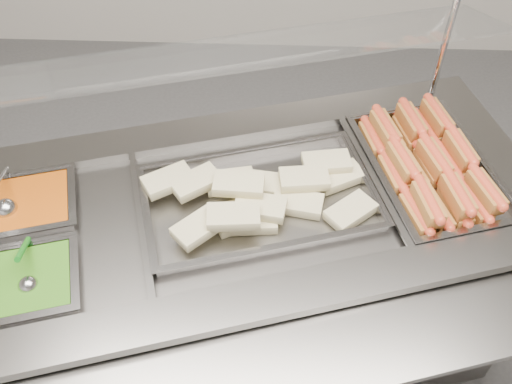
{
  "coord_description": "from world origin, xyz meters",
  "views": [
    {
      "loc": [
        -0.06,
        -0.67,
        2.04
      ],
      "look_at": [
        -0.1,
        0.42,
        0.86
      ],
      "focal_mm": 40.0,
      "sensor_mm": 36.0,
      "label": 1
    }
  ],
  "objects_px": {
    "steam_counter": "(243,283)",
    "pan_wraps": "(259,202)",
    "ladle": "(6,207)",
    "serving_spoon": "(28,279)",
    "sneeze_guard": "(220,57)",
    "pan_hotdogs": "(427,174)"
  },
  "relations": [
    {
      "from": "sneeze_guard",
      "to": "pan_wraps",
      "type": "distance_m",
      "value": 0.42
    },
    {
      "from": "pan_wraps",
      "to": "ladle",
      "type": "bearing_deg",
      "value": -173.73
    },
    {
      "from": "serving_spoon",
      "to": "ladle",
      "type": "bearing_deg",
      "value": 120.23
    },
    {
      "from": "ladle",
      "to": "serving_spoon",
      "type": "relative_size",
      "value": 1.09
    },
    {
      "from": "pan_hotdogs",
      "to": "ladle",
      "type": "xyz_separation_m",
      "value": [
        -1.21,
        -0.22,
        0.05
      ]
    },
    {
      "from": "sneeze_guard",
      "to": "ladle",
      "type": "distance_m",
      "value": 0.73
    },
    {
      "from": "steam_counter",
      "to": "pan_wraps",
      "type": "bearing_deg",
      "value": 16.21
    },
    {
      "from": "ladle",
      "to": "pan_hotdogs",
      "type": "bearing_deg",
      "value": 10.52
    },
    {
      "from": "ladle",
      "to": "pan_wraps",
      "type": "bearing_deg",
      "value": 6.27
    },
    {
      "from": "sneeze_guard",
      "to": "ladle",
      "type": "height_order",
      "value": "sneeze_guard"
    },
    {
      "from": "sneeze_guard",
      "to": "pan_wraps",
      "type": "xyz_separation_m",
      "value": [
        0.11,
        -0.18,
        -0.37
      ]
    },
    {
      "from": "pan_wraps",
      "to": "serving_spoon",
      "type": "bearing_deg",
      "value": -151.27
    },
    {
      "from": "ladle",
      "to": "serving_spoon",
      "type": "bearing_deg",
      "value": -59.77
    },
    {
      "from": "ladle",
      "to": "serving_spoon",
      "type": "distance_m",
      "value": 0.27
    },
    {
      "from": "pan_hotdogs",
      "to": "serving_spoon",
      "type": "xyz_separation_m",
      "value": [
        -1.07,
        -0.46,
        0.05
      ]
    },
    {
      "from": "pan_wraps",
      "to": "pan_hotdogs",
      "type": "bearing_deg",
      "value": 16.21
    },
    {
      "from": "ladle",
      "to": "serving_spoon",
      "type": "xyz_separation_m",
      "value": [
        0.14,
        -0.23,
        0.0
      ]
    },
    {
      "from": "sneeze_guard",
      "to": "pan_hotdogs",
      "type": "distance_m",
      "value": 0.73
    },
    {
      "from": "sneeze_guard",
      "to": "pan_hotdogs",
      "type": "relative_size",
      "value": 2.67
    },
    {
      "from": "steam_counter",
      "to": "serving_spoon",
      "type": "bearing_deg",
      "value": -150.09
    },
    {
      "from": "steam_counter",
      "to": "pan_wraps",
      "type": "xyz_separation_m",
      "value": [
        0.05,
        0.02,
        0.4
      ]
    },
    {
      "from": "sneeze_guard",
      "to": "pan_hotdogs",
      "type": "xyz_separation_m",
      "value": [
        0.62,
        -0.03,
        -0.38
      ]
    }
  ]
}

